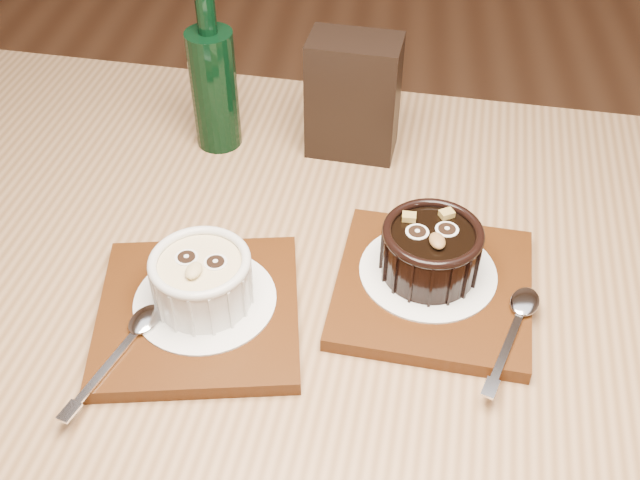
# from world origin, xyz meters

# --- Properties ---
(table) EXTENTS (1.27, 0.91, 0.75)m
(table) POSITION_xyz_m (-0.24, -0.17, 0.66)
(table) COLOR brown
(table) RESTS_ON ground
(tray_left) EXTENTS (0.21, 0.21, 0.01)m
(tray_left) POSITION_xyz_m (-0.33, -0.19, 0.76)
(tray_left) COLOR #4B240C
(tray_left) RESTS_ON table
(doily_left) EXTENTS (0.13, 0.13, 0.00)m
(doily_left) POSITION_xyz_m (-0.33, -0.18, 0.77)
(doily_left) COLOR white
(doily_left) RESTS_ON tray_left
(ramekin_white) EXTENTS (0.09, 0.09, 0.05)m
(ramekin_white) POSITION_xyz_m (-0.33, -0.18, 0.79)
(ramekin_white) COLOR silver
(ramekin_white) RESTS_ON doily_left
(spoon_left) EXTENTS (0.07, 0.14, 0.01)m
(spoon_left) POSITION_xyz_m (-0.38, -0.24, 0.77)
(spoon_left) COLOR white
(spoon_left) RESTS_ON tray_left
(tray_right) EXTENTS (0.20, 0.20, 0.01)m
(tray_right) POSITION_xyz_m (-0.12, -0.14, 0.76)
(tray_right) COLOR #4B240C
(tray_right) RESTS_ON table
(doily_right) EXTENTS (0.13, 0.13, 0.00)m
(doily_right) POSITION_xyz_m (-0.12, -0.12, 0.77)
(doily_right) COLOR white
(doily_right) RESTS_ON tray_right
(ramekin_dark) EXTENTS (0.09, 0.09, 0.06)m
(ramekin_dark) POSITION_xyz_m (-0.12, -0.12, 0.80)
(ramekin_dark) COLOR black
(ramekin_dark) RESTS_ON doily_right
(spoon_right) EXTENTS (0.07, 0.13, 0.01)m
(spoon_right) POSITION_xyz_m (-0.05, -0.19, 0.77)
(spoon_right) COLOR white
(spoon_right) RESTS_ON tray_right
(condiment_stand) EXTENTS (0.11, 0.07, 0.14)m
(condiment_stand) POSITION_xyz_m (-0.21, 0.09, 0.82)
(condiment_stand) COLOR black
(condiment_stand) RESTS_ON table
(green_bottle) EXTENTS (0.05, 0.05, 0.20)m
(green_bottle) POSITION_xyz_m (-0.37, 0.09, 0.83)
(green_bottle) COLOR black
(green_bottle) RESTS_ON table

